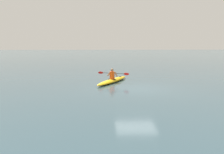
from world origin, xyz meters
The scene contains 3 objects.
ground_plane centered at (0.00, 0.00, 0.00)m, with size 160.00×160.00×0.00m, color #334C56.
kayak centered at (1.33, -2.53, 0.12)m, with size 2.66×4.48×0.24m.
kayaker centered at (1.36, -2.46, 0.56)m, with size 2.16×1.11×0.75m.
Camera 1 is at (2.19, 15.70, 2.84)m, focal length 41.82 mm.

